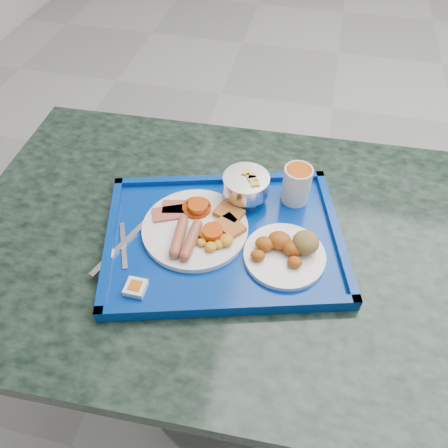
% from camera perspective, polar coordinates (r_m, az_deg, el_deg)
% --- Properties ---
extents(table, '(1.19, 0.82, 0.73)m').
position_cam_1_polar(table, '(1.08, 0.57, -8.09)').
color(table, gray).
rests_on(table, floor).
extents(tray, '(0.57, 0.48, 0.03)m').
position_cam_1_polar(tray, '(0.92, 0.00, -1.92)').
color(tray, '#032E93').
rests_on(tray, table).
extents(main_plate, '(0.22, 0.22, 0.03)m').
position_cam_1_polar(main_plate, '(0.92, -3.46, -0.44)').
color(main_plate, white).
rests_on(main_plate, tray).
extents(bread_plate, '(0.16, 0.16, 0.05)m').
position_cam_1_polar(bread_plate, '(0.88, 8.25, -3.42)').
color(bread_plate, white).
rests_on(bread_plate, tray).
extents(fruit_bowl, '(0.10, 0.10, 0.07)m').
position_cam_1_polar(fruit_bowl, '(0.95, 2.91, 5.11)').
color(fruit_bowl, silver).
rests_on(fruit_bowl, tray).
extents(juice_cup, '(0.06, 0.06, 0.09)m').
position_cam_1_polar(juice_cup, '(0.97, 9.48, 5.24)').
color(juice_cup, white).
rests_on(juice_cup, tray).
extents(spoon, '(0.08, 0.15, 0.01)m').
position_cam_1_polar(spoon, '(0.94, -10.50, -0.45)').
color(spoon, silver).
rests_on(spoon, tray).
extents(knife, '(0.07, 0.18, 0.00)m').
position_cam_1_polar(knife, '(0.92, -13.13, -2.67)').
color(knife, silver).
rests_on(knife, tray).
extents(jam_packet, '(0.04, 0.04, 0.02)m').
position_cam_1_polar(jam_packet, '(0.84, -11.46, -8.14)').
color(jam_packet, white).
rests_on(jam_packet, tray).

